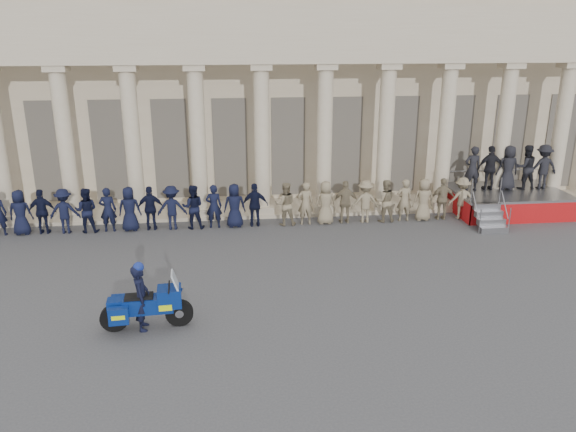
{
  "coord_description": "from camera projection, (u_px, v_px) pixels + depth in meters",
  "views": [
    {
      "loc": [
        -0.1,
        -14.84,
        7.52
      ],
      "look_at": [
        1.83,
        2.97,
        1.6
      ],
      "focal_mm": 35.0,
      "sensor_mm": 36.0,
      "label": 1
    }
  ],
  "objects": [
    {
      "name": "motorcycle",
      "position": [
        147.0,
        305.0,
        14.73
      ],
      "size": [
        2.42,
        1.0,
        1.55
      ],
      "rotation": [
        0.0,
        0.0,
        0.07
      ],
      "color": "black",
      "rests_on": "ground"
    },
    {
      "name": "rider",
      "position": [
        141.0,
        296.0,
        14.62
      ],
      "size": [
        0.48,
        0.69,
        1.91
      ],
      "rotation": [
        0.0,
        0.0,
        1.64
      ],
      "color": "black",
      "rests_on": "ground"
    },
    {
      "name": "building",
      "position": [
        228.0,
        92.0,
        28.87
      ],
      "size": [
        40.0,
        12.5,
        9.0
      ],
      "color": "#BEAC8E",
      "rests_on": "ground"
    },
    {
      "name": "ground",
      "position": [
        237.0,
        302.0,
        16.38
      ],
      "size": [
        90.0,
        90.0,
        0.0
      ],
      "primitive_type": "plane",
      "color": "#404043",
      "rests_on": "ground"
    },
    {
      "name": "officer_rank",
      "position": [
        207.0,
        206.0,
        22.28
      ],
      "size": [
        22.04,
        0.67,
        1.78
      ],
      "color": "black",
      "rests_on": "ground"
    },
    {
      "name": "reviewing_stand",
      "position": [
        513.0,
        176.0,
        24.15
      ],
      "size": [
        4.7,
        4.4,
        2.88
      ],
      "color": "gray",
      "rests_on": "ground"
    }
  ]
}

